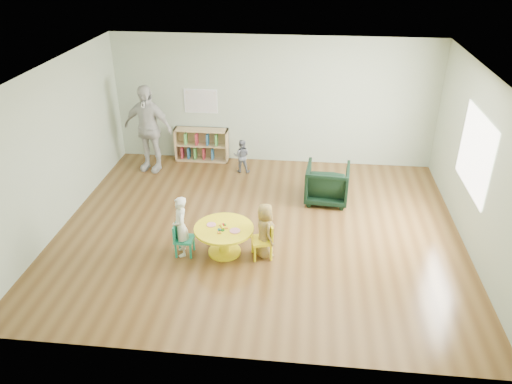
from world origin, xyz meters
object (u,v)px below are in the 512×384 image
at_px(bookshelf, 201,145).
at_px(adult_caretaker, 148,128).
at_px(toddler, 242,156).
at_px(kid_chair_right, 265,239).
at_px(activity_table, 224,235).
at_px(armchair, 327,183).
at_px(child_left, 181,227).
at_px(kid_chair_left, 182,238).
at_px(child_right, 265,230).

distance_m(bookshelf, adult_caretaker, 1.31).
bearing_deg(bookshelf, toddler, -28.30).
bearing_deg(kid_chair_right, bookshelf, 11.61).
bearing_deg(activity_table, armchair, 49.39).
bearing_deg(toddler, activity_table, 93.24).
distance_m(child_left, adult_caretaker, 3.46).
distance_m(armchair, toddler, 2.13).
relative_size(toddler, adult_caretaker, 0.39).
bearing_deg(armchair, toddler, -27.06).
xyz_separation_m(kid_chair_right, child_left, (-1.34, -0.07, 0.19)).
bearing_deg(armchair, kid_chair_left, 45.88).
bearing_deg(armchair, adult_caretaker, -10.71).
xyz_separation_m(kid_chair_left, bookshelf, (-0.45, 3.73, 0.07)).
relative_size(kid_chair_right, adult_caretaker, 0.32).
bearing_deg(armchair, child_left, 45.76).
bearing_deg(armchair, activity_table, 54.09).
relative_size(bookshelf, child_right, 1.28).
relative_size(kid_chair_right, armchair, 0.74).
bearing_deg(bookshelf, activity_table, -72.75).
relative_size(child_right, toddler, 1.27).
distance_m(kid_chair_left, child_left, 0.21).
height_order(bookshelf, toddler, bookshelf).
bearing_deg(kid_chair_right, child_right, -12.20).
distance_m(activity_table, child_right, 0.67).
distance_m(child_right, toddler, 3.18).
xyz_separation_m(kid_chair_left, adult_caretaker, (-1.46, 3.12, 0.65)).
height_order(child_right, adult_caretaker, adult_caretaker).
xyz_separation_m(kid_chair_right, adult_caretaker, (-2.79, 3.04, 0.62)).
bearing_deg(child_right, kid_chair_left, 69.76).
height_order(kid_chair_right, bookshelf, bookshelf).
distance_m(activity_table, kid_chair_left, 0.68).
relative_size(kid_chair_left, bookshelf, 0.47).
height_order(kid_chair_right, adult_caretaker, adult_caretaker).
distance_m(kid_chair_right, bookshelf, 4.07).
bearing_deg(kid_chair_left, armchair, 130.85).
bearing_deg(armchair, kid_chair_right, 67.47).
bearing_deg(child_right, child_left, 69.52).
bearing_deg(toddler, armchair, 149.11).
height_order(bookshelf, armchair, armchair).
relative_size(activity_table, child_left, 0.93).
relative_size(kid_chair_right, toddler, 0.83).
bearing_deg(kid_chair_left, child_left, -150.98).
bearing_deg(activity_table, toddler, 92.37).
height_order(activity_table, child_right, child_right).
bearing_deg(child_right, bookshelf, 1.50).
height_order(child_left, toddler, child_left).
distance_m(activity_table, kid_chair_right, 0.66).
relative_size(armchair, toddler, 1.12).
height_order(kid_chair_left, child_left, child_left).
xyz_separation_m(kid_chair_left, armchair, (2.36, 2.07, 0.07)).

